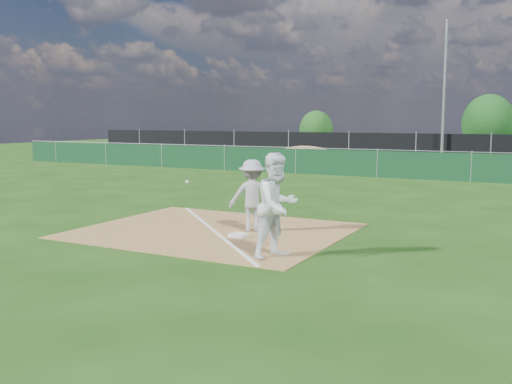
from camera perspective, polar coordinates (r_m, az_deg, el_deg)
ground at (r=21.59m, az=8.41°, el=0.25°), size 90.00×90.00×0.00m
infield_dirt at (r=13.51m, az=-4.29°, el=-3.88°), size 6.00×5.00×0.02m
foul_line at (r=13.51m, az=-4.29°, el=-3.82°), size 5.01×5.01×0.01m
green_fence at (r=26.29m, az=12.03°, el=2.74°), size 44.00×0.05×1.20m
dirt_mound at (r=31.23m, az=4.89°, el=3.55°), size 3.38×2.60×1.17m
black_fence at (r=34.03m, az=15.68°, el=4.15°), size 46.00×0.04×1.80m
parking_lot at (r=38.98m, az=17.17°, el=3.15°), size 46.00×9.00×0.01m
light_pole at (r=33.44m, az=18.31°, el=9.32°), size 0.16×0.16×8.00m
first_base at (r=12.74m, az=-1.75°, el=-4.34°), size 0.37×0.37×0.07m
play_at_first at (r=13.27m, az=-0.40°, el=-0.36°), size 2.50×1.07×1.68m
runner at (r=10.77m, az=2.14°, el=-1.38°), size 1.06×1.18×2.01m
car_left at (r=40.12m, az=11.42°, el=4.56°), size 4.61×1.96×1.55m
car_mid at (r=38.57m, az=15.21°, el=4.42°), size 5.32×3.31×1.66m
tree_left at (r=47.18m, az=6.03°, el=6.16°), size 2.78×2.78×3.29m
tree_mid at (r=44.80m, az=22.22°, el=6.33°), size 3.71×3.71×4.41m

